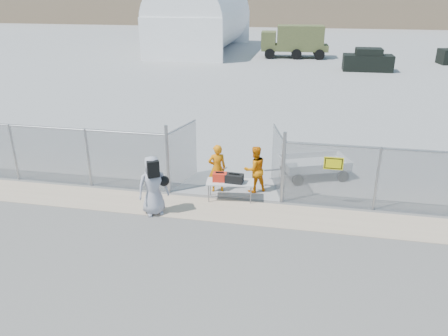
% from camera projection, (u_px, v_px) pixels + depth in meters
% --- Properties ---
extents(ground, '(160.00, 160.00, 0.00)m').
position_uv_depth(ground, '(212.00, 225.00, 13.46)').
color(ground, '#575454').
extents(tarmac_inside, '(160.00, 80.00, 0.01)m').
position_uv_depth(tarmac_inside, '(289.00, 51.00, 51.58)').
color(tarmac_inside, gray).
rests_on(tarmac_inside, ground).
extents(dirt_strip, '(44.00, 1.60, 0.01)m').
position_uv_depth(dirt_strip, '(218.00, 210.00, 14.37)').
color(dirt_strip, tan).
rests_on(dirt_strip, ground).
extents(distant_hills, '(140.00, 6.00, 9.00)m').
position_uv_depth(distant_hills, '(328.00, 2.00, 81.66)').
color(distant_hills, '#7F684F').
rests_on(distant_hills, ground).
extents(chain_link_fence, '(40.00, 0.20, 2.20)m').
position_uv_depth(chain_link_fence, '(224.00, 168.00, 14.86)').
color(chain_link_fence, gray).
rests_on(chain_link_fence, ground).
extents(quonset_hangar, '(9.00, 18.00, 8.00)m').
position_uv_depth(quonset_hangar, '(202.00, 15.00, 50.03)').
color(quonset_hangar, white).
rests_on(quonset_hangar, ground).
extents(folding_table, '(1.67, 0.85, 0.68)m').
position_uv_depth(folding_table, '(230.00, 191.00, 14.97)').
color(folding_table, silver).
rests_on(folding_table, ground).
extents(orange_bag, '(0.49, 0.35, 0.29)m').
position_uv_depth(orange_bag, '(220.00, 177.00, 14.83)').
color(orange_bag, red).
rests_on(orange_bag, folding_table).
extents(black_duffel, '(0.62, 0.39, 0.29)m').
position_uv_depth(black_duffel, '(234.00, 178.00, 14.73)').
color(black_duffel, black).
rests_on(black_duffel, folding_table).
extents(security_worker_left, '(0.75, 0.63, 1.76)m').
position_uv_depth(security_worker_left, '(217.00, 168.00, 15.41)').
color(security_worker_left, orange).
rests_on(security_worker_left, ground).
extents(security_worker_right, '(1.05, 0.99, 1.70)m').
position_uv_depth(security_worker_right, '(255.00, 169.00, 15.41)').
color(security_worker_right, orange).
rests_on(security_worker_right, ground).
extents(visitor, '(1.15, 1.03, 1.96)m').
position_uv_depth(visitor, '(153.00, 186.00, 13.81)').
color(visitor, '#9A9AA8').
rests_on(visitor, ground).
extents(utility_trailer, '(3.66, 2.79, 0.79)m').
position_uv_depth(utility_trailer, '(314.00, 167.00, 16.84)').
color(utility_trailer, silver).
rests_on(utility_trailer, ground).
extents(military_truck, '(7.01, 2.98, 3.27)m').
position_uv_depth(military_truck, '(295.00, 42.00, 45.62)').
color(military_truck, '#4F562D').
rests_on(military_truck, ground).
extents(parked_vehicle_near, '(4.26, 1.97, 1.92)m').
position_uv_depth(parked_vehicle_near, '(368.00, 60.00, 38.41)').
color(parked_vehicle_near, black).
rests_on(parked_vehicle_near, ground).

